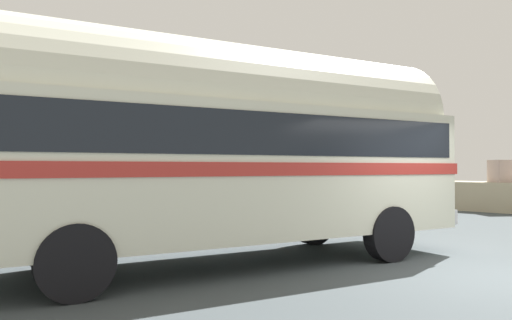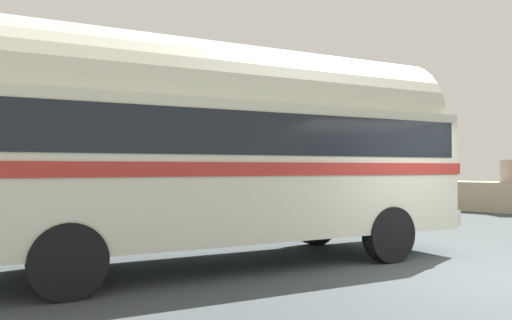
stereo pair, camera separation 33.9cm
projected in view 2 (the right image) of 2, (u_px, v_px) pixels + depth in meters
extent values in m
cube|color=#3C4447|center=(494.00, 280.00, 7.29)|extent=(32.00, 26.00, 0.02)
sphere|color=tan|center=(321.00, 170.00, 25.29)|extent=(0.80, 0.80, 0.80)
cube|color=#B4B28E|center=(368.00, 168.00, 22.49)|extent=(1.47, 1.46, 1.08)
cube|color=#9B9F84|center=(430.00, 165.00, 20.26)|extent=(1.69, 1.61, 1.32)
cylinder|color=black|center=(315.00, 222.00, 10.53)|extent=(0.53, 1.00, 0.96)
cylinder|color=black|center=(389.00, 234.00, 8.58)|extent=(0.53, 1.00, 0.96)
cylinder|color=black|center=(50.00, 238.00, 8.10)|extent=(0.53, 1.00, 0.96)
cylinder|color=black|center=(68.00, 261.00, 6.14)|extent=(0.53, 1.00, 0.96)
cube|color=silver|center=(224.00, 172.00, 8.35)|extent=(4.58, 8.74, 2.10)
cylinder|color=silver|center=(224.00, 109.00, 8.37)|extent=(4.30, 8.36, 2.20)
cube|color=#B3312A|center=(224.00, 169.00, 8.35)|extent=(4.65, 8.83, 0.20)
cube|color=black|center=(224.00, 138.00, 8.36)|extent=(4.53, 8.42, 0.64)
cube|color=silver|center=(412.00, 213.00, 10.34)|extent=(2.24, 0.77, 0.28)
cylinder|color=black|center=(210.00, 209.00, 13.70)|extent=(0.54, 1.00, 0.96)
cylinder|color=black|center=(245.00, 216.00, 11.73)|extent=(0.54, 1.00, 0.96)
cube|color=silver|center=(123.00, 171.00, 11.55)|extent=(4.68, 8.74, 2.10)
cylinder|color=silver|center=(123.00, 125.00, 11.56)|extent=(4.40, 8.36, 2.20)
cube|color=gold|center=(123.00, 168.00, 11.55)|extent=(4.75, 8.83, 0.20)
cube|color=black|center=(123.00, 146.00, 11.56)|extent=(4.62, 8.42, 0.64)
cube|color=silver|center=(283.00, 202.00, 13.48)|extent=(2.23, 0.80, 0.28)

